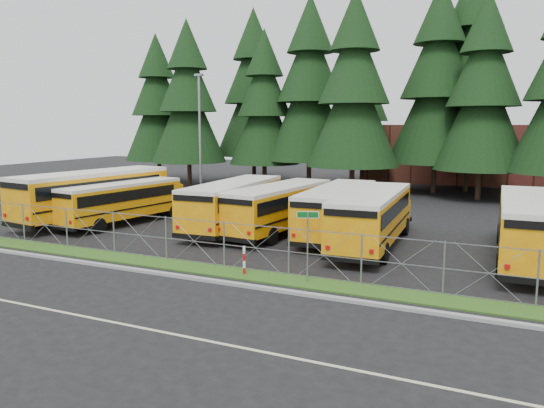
{
  "coord_description": "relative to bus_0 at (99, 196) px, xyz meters",
  "views": [
    {
      "loc": [
        10.11,
        -20.17,
        6.09
      ],
      "look_at": [
        -1.05,
        4.0,
        2.06
      ],
      "focal_mm": 35.0,
      "sensor_mm": 36.0,
      "label": 1
    }
  ],
  "objects": [
    {
      "name": "ground",
      "position": [
        13.64,
        -5.24,
        -1.59
      ],
      "size": [
        120.0,
        120.0,
        0.0
      ],
      "primitive_type": "plane",
      "color": "black",
      "rests_on": "ground"
    },
    {
      "name": "curb",
      "position": [
        13.64,
        -8.34,
        -1.53
      ],
      "size": [
        50.0,
        0.25,
        0.12
      ],
      "primitive_type": "cube",
      "color": "gray",
      "rests_on": "ground"
    },
    {
      "name": "grass_verge",
      "position": [
        13.64,
        -6.94,
        -1.56
      ],
      "size": [
        50.0,
        1.4,
        0.06
      ],
      "primitive_type": "cube",
      "color": "#234E16",
      "rests_on": "ground"
    },
    {
      "name": "road_lane_line",
      "position": [
        13.64,
        -13.24,
        -1.58
      ],
      "size": [
        50.0,
        0.12,
        0.01
      ],
      "primitive_type": "cube",
      "color": "beige",
      "rests_on": "ground"
    },
    {
      "name": "chainlink_fence",
      "position": [
        13.64,
        -6.24,
        -0.59
      ],
      "size": [
        44.0,
        0.1,
        2.0
      ],
      "primitive_type": null,
      "color": "gray",
      "rests_on": "ground"
    },
    {
      "name": "brick_building",
      "position": [
        19.64,
        34.76,
        1.41
      ],
      "size": [
        22.0,
        10.0,
        6.0
      ],
      "primitive_type": "cube",
      "color": "brown",
      "rests_on": "ground"
    },
    {
      "name": "bus_0",
      "position": [
        0.0,
        0.0,
        0.0
      ],
      "size": [
        4.51,
        12.39,
        3.18
      ],
      "primitive_type": null,
      "rotation": [
        0.0,
        0.0,
        -0.14
      ],
      "color": "orange",
      "rests_on": "ground"
    },
    {
      "name": "bus_1",
      "position": [
        2.07,
        -0.07,
        -0.3
      ],
      "size": [
        3.63,
        10.05,
        2.58
      ],
      "primitive_type": null,
      "rotation": [
        0.0,
        0.0,
        -0.14
      ],
      "color": "orange",
      "rests_on": "ground"
    },
    {
      "name": "bus_3",
      "position": [
        9.13,
        1.28,
        -0.18
      ],
      "size": [
        3.13,
        10.84,
        2.81
      ],
      "primitive_type": null,
      "rotation": [
        0.0,
        0.0,
        0.06
      ],
      "color": "orange",
      "rests_on": "ground"
    },
    {
      "name": "bus_4",
      "position": [
        11.94,
        1.46,
        -0.23
      ],
      "size": [
        3.43,
        10.54,
        2.71
      ],
      "primitive_type": null,
      "rotation": [
        0.0,
        0.0,
        -0.1
      ],
      "color": "orange",
      "rests_on": "ground"
    },
    {
      "name": "bus_5",
      "position": [
        15.15,
        1.88,
        -0.22
      ],
      "size": [
        2.95,
        10.51,
        2.73
      ],
      "primitive_type": null,
      "rotation": [
        0.0,
        0.0,
        0.05
      ],
      "color": "orange",
      "rests_on": "ground"
    },
    {
      "name": "bus_6",
      "position": [
        17.46,
        0.22,
        -0.18
      ],
      "size": [
        3.09,
        10.87,
        2.82
      ],
      "primitive_type": null,
      "rotation": [
        0.0,
        0.0,
        0.05
      ],
      "color": "orange",
      "rests_on": "ground"
    },
    {
      "name": "bus_east",
      "position": [
        24.5,
        0.1,
        -0.12
      ],
      "size": [
        2.96,
        11.27,
        2.94
      ],
      "primitive_type": null,
      "rotation": [
        0.0,
        0.0,
        0.03
      ],
      "color": "orange",
      "rests_on": "ground"
    },
    {
      "name": "street_sign",
      "position": [
        16.69,
        -6.88,
        0.45
      ],
      "size": [
        0.8,
        0.53,
        2.81
      ],
      "color": "gray",
      "rests_on": "ground"
    },
    {
      "name": "striped_bollard",
      "position": [
        13.96,
        -6.92,
        -0.99
      ],
      "size": [
        0.11,
        0.11,
        1.2
      ],
      "primitive_type": "cylinder",
      "color": "#B20C0C",
      "rests_on": "ground"
    },
    {
      "name": "light_standard",
      "position": [
        -0.29,
        12.34,
        3.91
      ],
      "size": [
        0.7,
        0.35,
        10.14
      ],
      "color": "gray",
      "rests_on": "ground"
    },
    {
      "name": "conifer_0",
      "position": [
        -10.97,
        20.97,
        6.12
      ],
      "size": [
        6.97,
        6.97,
        15.42
      ],
      "primitive_type": null,
      "color": "black",
      "rests_on": "ground"
    },
    {
      "name": "conifer_1",
      "position": [
        -5.64,
        18.71,
        6.45
      ],
      "size": [
        7.27,
        7.27,
        16.07
      ],
      "primitive_type": null,
      "color": "black",
      "rests_on": "ground"
    },
    {
      "name": "conifer_2",
      "position": [
        1.29,
        21.46,
        5.95
      ],
      "size": [
        6.82,
        6.82,
        15.08
      ],
      "primitive_type": null,
      "color": "black",
      "rests_on": "ground"
    },
    {
      "name": "conifer_3",
      "position": [
        5.71,
        22.08,
        7.38
      ],
      "size": [
        8.11,
        8.11,
        17.93
      ],
      "primitive_type": null,
      "color": "black",
      "rests_on": "ground"
    },
    {
      "name": "conifer_4",
      "position": [
        11.05,
        18.37,
        6.97
      ],
      "size": [
        7.74,
        7.74,
        17.12
      ],
      "primitive_type": null,
      "color": "black",
      "rests_on": "ground"
    },
    {
      "name": "conifer_5",
      "position": [
        17.15,
        23.11,
        7.56
      ],
      "size": [
        8.27,
        8.27,
        18.29
      ],
      "primitive_type": null,
      "color": "black",
      "rests_on": "ground"
    },
    {
      "name": "conifer_6",
      "position": [
        21.05,
        20.32,
        6.64
      ],
      "size": [
        7.44,
        7.44,
        16.46
      ],
      "primitive_type": null,
      "color": "black",
      "rests_on": "ground"
    },
    {
      "name": "conifer_10",
      "position": [
        -2.35,
        26.41,
        7.53
      ],
      "size": [
        8.25,
        8.25,
        18.24
      ],
      "primitive_type": null,
      "color": "black",
      "rests_on": "ground"
    },
    {
      "name": "conifer_11",
      "position": [
        9.53,
        27.25,
        5.45
      ],
      "size": [
        6.37,
        6.37,
        14.08
      ],
      "primitive_type": null,
      "color": "black",
      "rests_on": "ground"
    },
    {
      "name": "conifer_12",
      "position": [
        19.69,
        25.4,
        8.53
      ],
      "size": [
        9.15,
        9.15,
        20.24
      ],
      "primitive_type": null,
      "color": "black",
      "rests_on": "ground"
    }
  ]
}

